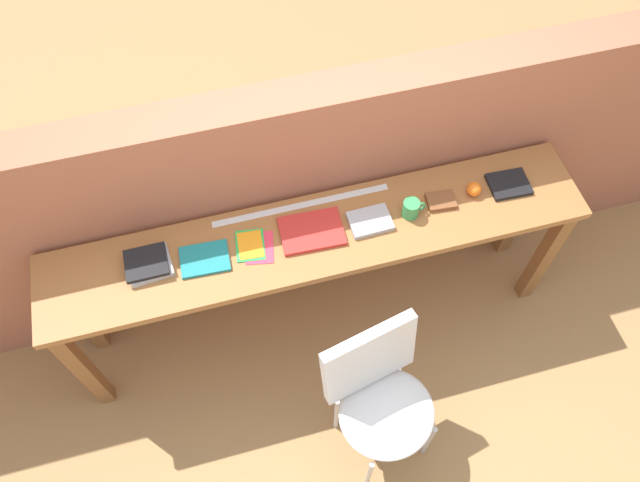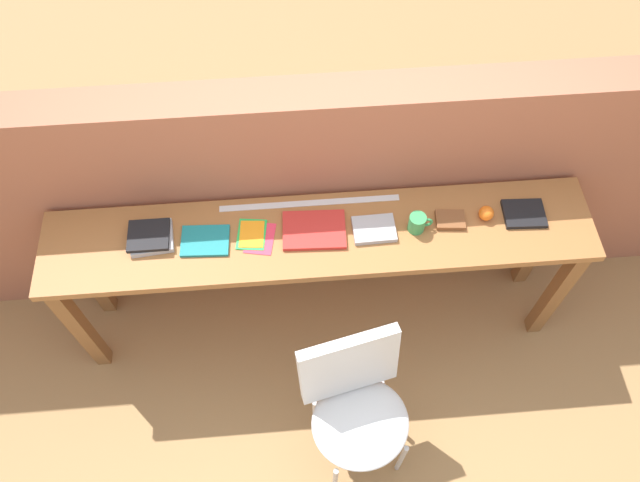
% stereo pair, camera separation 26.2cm
% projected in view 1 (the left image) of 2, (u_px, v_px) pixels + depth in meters
% --- Properties ---
extents(ground_plane, '(40.00, 40.00, 0.00)m').
position_uv_depth(ground_plane, '(332.00, 365.00, 3.40)').
color(ground_plane, '#9E7547').
extents(brick_wall_back, '(6.00, 0.20, 1.42)m').
position_uv_depth(brick_wall_back, '(300.00, 196.00, 3.11)').
color(brick_wall_back, '#9E5B42').
rests_on(brick_wall_back, ground).
extents(sideboard, '(2.50, 0.44, 0.88)m').
position_uv_depth(sideboard, '(317.00, 250.00, 2.92)').
color(sideboard, '#996033').
rests_on(sideboard, ground).
extents(chair_white_moulded, '(0.53, 0.54, 0.89)m').
position_uv_depth(chair_white_moulded, '(380.00, 394.00, 2.77)').
color(chair_white_moulded, silver).
rests_on(chair_white_moulded, ground).
extents(book_stack_leftmost, '(0.20, 0.18, 0.05)m').
position_uv_depth(book_stack_leftmost, '(148.00, 264.00, 2.69)').
color(book_stack_leftmost, '#9E9EA3').
rests_on(book_stack_leftmost, sideboard).
extents(magazine_cycling, '(0.22, 0.17, 0.02)m').
position_uv_depth(magazine_cycling, '(205.00, 259.00, 2.72)').
color(magazine_cycling, '#19757A').
rests_on(magazine_cycling, sideboard).
extents(pamphlet_pile_colourful, '(0.19, 0.20, 0.01)m').
position_uv_depth(pamphlet_pile_colourful, '(254.00, 246.00, 2.76)').
color(pamphlet_pile_colourful, '#E5334C').
rests_on(pamphlet_pile_colourful, sideboard).
extents(book_open_centre, '(0.29, 0.21, 0.02)m').
position_uv_depth(book_open_centre, '(312.00, 231.00, 2.79)').
color(book_open_centre, red).
rests_on(book_open_centre, sideboard).
extents(book_grey_hardcover, '(0.19, 0.15, 0.03)m').
position_uv_depth(book_grey_hardcover, '(370.00, 221.00, 2.82)').
color(book_grey_hardcover, '#9E9EA3').
rests_on(book_grey_hardcover, sideboard).
extents(mug, '(0.11, 0.08, 0.09)m').
position_uv_depth(mug, '(411.00, 209.00, 2.81)').
color(mug, '#338C4C').
rests_on(mug, sideboard).
extents(leather_journal_brown, '(0.14, 0.11, 0.02)m').
position_uv_depth(leather_journal_brown, '(441.00, 201.00, 2.88)').
color(leather_journal_brown, brown).
rests_on(leather_journal_brown, sideboard).
extents(sports_ball_small, '(0.07, 0.07, 0.07)m').
position_uv_depth(sports_ball_small, '(474.00, 189.00, 2.88)').
color(sports_ball_small, orange).
rests_on(sports_ball_small, sideboard).
extents(book_repair_rightmost, '(0.19, 0.16, 0.02)m').
position_uv_depth(book_repair_rightmost, '(509.00, 184.00, 2.93)').
color(book_repair_rightmost, black).
rests_on(book_repair_rightmost, sideboard).
extents(ruler_metal_back_edge, '(0.83, 0.03, 0.00)m').
position_uv_depth(ruler_metal_back_edge, '(301.00, 205.00, 2.88)').
color(ruler_metal_back_edge, silver).
rests_on(ruler_metal_back_edge, sideboard).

